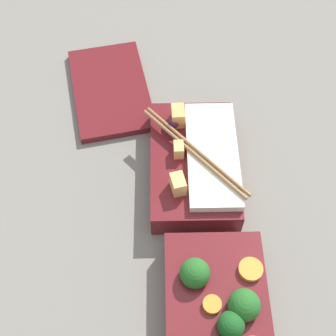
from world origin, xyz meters
TOP-DOWN VIEW (x-y plane):
  - ground_plane at (0.00, 0.00)m, footprint 3.00×3.00m
  - bento_tray_vegetable at (-0.11, -0.00)m, footprint 0.20×0.12m
  - bento_tray_rice at (0.11, 0.02)m, footprint 0.20×0.14m
  - bento_lid at (0.27, 0.15)m, footprint 0.22×0.16m

SIDE VIEW (x-z plane):
  - ground_plane at x=0.00m, z-range 0.00..0.00m
  - bento_lid at x=0.27m, z-range 0.00..0.01m
  - bento_tray_rice at x=0.11m, z-range -0.01..0.06m
  - bento_tray_vegetable at x=-0.11m, z-range -0.01..0.06m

